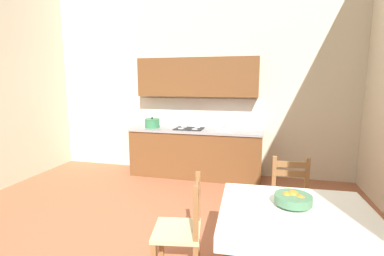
# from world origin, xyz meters

# --- Properties ---
(ground_plane) EXTENTS (6.40, 6.05, 0.10)m
(ground_plane) POSITION_xyz_m (0.00, 0.00, -0.05)
(ground_plane) COLOR #A86042
(wall_back) EXTENTS (6.40, 0.12, 4.06)m
(wall_back) POSITION_xyz_m (0.00, 2.79, 2.03)
(wall_back) COLOR beige
(wall_back) RESTS_ON ground_plane
(kitchen_cabinetry) EXTENTS (2.45, 0.63, 2.20)m
(kitchen_cabinetry) POSITION_xyz_m (0.06, 2.45, 0.86)
(kitchen_cabinetry) COLOR brown
(kitchen_cabinetry) RESTS_ON ground_plane
(dining_table) EXTENTS (1.26, 1.07, 0.75)m
(dining_table) POSITION_xyz_m (1.55, -0.32, 0.62)
(dining_table) COLOR brown
(dining_table) RESTS_ON ground_plane
(dining_chair_kitchen_side) EXTENTS (0.44, 0.44, 0.93)m
(dining_chair_kitchen_side) POSITION_xyz_m (1.60, 0.54, 0.44)
(dining_chair_kitchen_side) COLOR #D1BC89
(dining_chair_kitchen_side) RESTS_ON ground_plane
(dining_chair_tv_side) EXTENTS (0.49, 0.49, 0.93)m
(dining_chair_tv_side) POSITION_xyz_m (0.58, -0.30, 0.44)
(dining_chair_tv_side) COLOR #D1BC89
(dining_chair_tv_side) RESTS_ON ground_plane
(fruit_bowl) EXTENTS (0.30, 0.30, 0.12)m
(fruit_bowl) POSITION_xyz_m (1.52, -0.24, 0.81)
(fruit_bowl) COLOR #4C7F5B
(fruit_bowl) RESTS_ON dining_table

